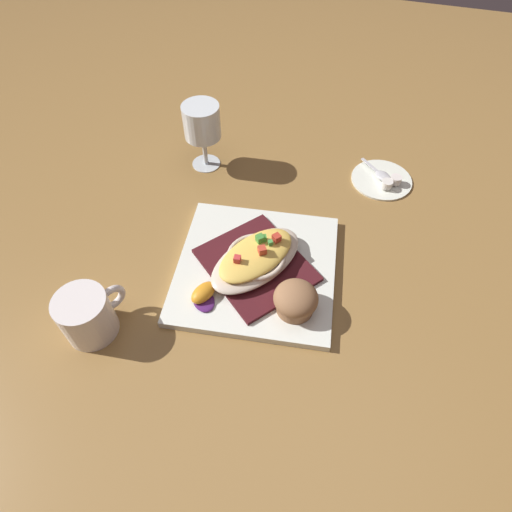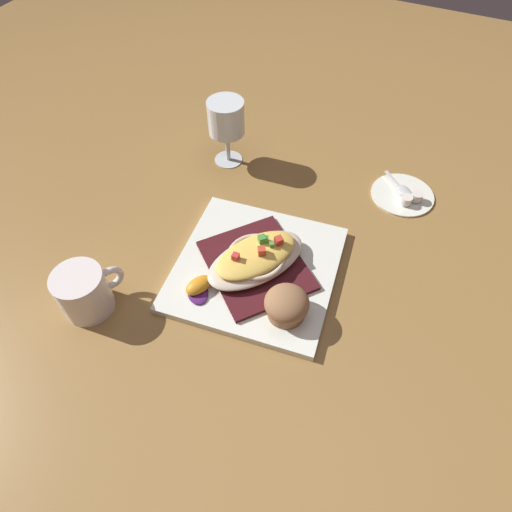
% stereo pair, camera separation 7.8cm
% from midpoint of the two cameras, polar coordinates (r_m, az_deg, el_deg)
% --- Properties ---
extents(ground_plane, '(2.60, 2.60, 0.00)m').
position_cam_midpoint_polar(ground_plane, '(0.82, 2.73, -2.14)').
color(ground_plane, olive).
extents(square_plate, '(0.32, 0.32, 0.02)m').
position_cam_midpoint_polar(square_plate, '(0.81, 2.75, -1.83)').
color(square_plate, white).
rests_on(square_plate, ground_plane).
extents(folded_napkin, '(0.25, 0.25, 0.01)m').
position_cam_midpoint_polar(folded_napkin, '(0.80, 2.78, -1.34)').
color(folded_napkin, '#46151B').
rests_on(folded_napkin, square_plate).
extents(gratin_dish, '(0.19, 0.22, 0.05)m').
position_cam_midpoint_polar(gratin_dish, '(0.78, 2.85, -0.37)').
color(gratin_dish, beige).
rests_on(gratin_dish, folded_napkin).
extents(muffin, '(0.08, 0.08, 0.05)m').
position_cam_midpoint_polar(muffin, '(0.73, 7.08, -6.53)').
color(muffin, '#9A6944').
rests_on(muffin, square_plate).
extents(orange_garnish, '(0.06, 0.07, 0.02)m').
position_cam_midpoint_polar(orange_garnish, '(0.77, -4.62, -4.23)').
color(orange_garnish, '#4F1F64').
rests_on(orange_garnish, square_plate).
extents(coffee_mug, '(0.09, 0.11, 0.09)m').
position_cam_midpoint_polar(coffee_mug, '(0.78, -18.74, -4.86)').
color(coffee_mug, white).
rests_on(coffee_mug, ground_plane).
extents(stemmed_glass, '(0.08, 0.08, 0.15)m').
position_cam_midpoint_polar(stemmed_glass, '(0.97, -1.52, 17.08)').
color(stemmed_glass, white).
rests_on(stemmed_glass, ground_plane).
extents(creamer_saucer, '(0.13, 0.13, 0.01)m').
position_cam_midpoint_polar(creamer_saucer, '(1.01, 20.69, 7.43)').
color(creamer_saucer, white).
rests_on(creamer_saucer, ground_plane).
extents(spoon, '(0.08, 0.07, 0.01)m').
position_cam_midpoint_polar(spoon, '(1.00, 20.73, 7.94)').
color(spoon, silver).
rests_on(spoon, creamer_saucer).
extents(creamer_cup_0, '(0.02, 0.02, 0.02)m').
position_cam_midpoint_polar(creamer_cup_0, '(0.98, 21.19, 6.72)').
color(creamer_cup_0, white).
rests_on(creamer_cup_0, creamer_saucer).
extents(creamer_cup_1, '(0.02, 0.02, 0.02)m').
position_cam_midpoint_polar(creamer_cup_1, '(1.00, 22.35, 7.07)').
color(creamer_cup_1, white).
rests_on(creamer_cup_1, creamer_saucer).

